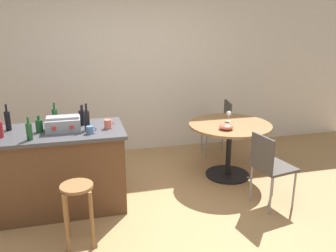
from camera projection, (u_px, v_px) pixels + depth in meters
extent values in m
plane|color=#A37A4C|center=(163.00, 221.00, 3.76)|extent=(8.80, 8.80, 0.00)
cube|color=beige|center=(128.00, 68.00, 5.46)|extent=(8.00, 0.10, 2.70)
cube|color=brown|center=(60.00, 171.00, 3.92)|extent=(1.40, 0.72, 0.88)
cube|color=#424247|center=(56.00, 132.00, 3.79)|extent=(1.46, 0.78, 0.04)
cylinder|color=olive|center=(91.00, 208.00, 3.44)|extent=(0.04, 0.04, 0.59)
cylinder|color=olive|center=(67.00, 211.00, 3.38)|extent=(0.04, 0.04, 0.59)
cylinder|color=olive|center=(66.00, 224.00, 3.17)|extent=(0.04, 0.04, 0.59)
cylinder|color=olive|center=(92.00, 221.00, 3.22)|extent=(0.04, 0.04, 0.59)
cylinder|color=olive|center=(76.00, 186.00, 3.21)|extent=(0.30, 0.30, 0.03)
cylinder|color=black|center=(227.00, 174.00, 4.85)|extent=(0.60, 0.60, 0.02)
cylinder|color=black|center=(229.00, 151.00, 4.75)|extent=(0.07, 0.07, 0.72)
cylinder|color=olive|center=(230.00, 125.00, 4.64)|extent=(1.10, 1.10, 0.03)
cube|color=#47423D|center=(215.00, 127.00, 5.49)|extent=(0.45, 0.45, 0.03)
cube|color=#47423D|center=(228.00, 114.00, 5.45)|extent=(0.08, 0.36, 0.40)
cylinder|color=gray|center=(228.00, 144.00, 5.42)|extent=(0.02, 0.02, 0.45)
cylinder|color=gray|center=(222.00, 137.00, 5.74)|extent=(0.02, 0.02, 0.45)
cylinder|color=gray|center=(202.00, 138.00, 5.71)|extent=(0.02, 0.02, 0.45)
cylinder|color=gray|center=(206.00, 145.00, 5.38)|extent=(0.02, 0.02, 0.45)
cube|color=#47423D|center=(274.00, 167.00, 3.96)|extent=(0.47, 0.47, 0.03)
cube|color=#47423D|center=(262.00, 153.00, 3.82)|extent=(0.09, 0.36, 0.40)
cylinder|color=gray|center=(251.00, 183.00, 4.11)|extent=(0.02, 0.02, 0.46)
cylinder|color=gray|center=(271.00, 196.00, 3.81)|extent=(0.02, 0.02, 0.46)
cylinder|color=gray|center=(294.00, 190.00, 3.95)|extent=(0.02, 0.02, 0.46)
cylinder|color=gray|center=(273.00, 178.00, 4.25)|extent=(0.02, 0.02, 0.46)
cube|color=gray|center=(63.00, 124.00, 3.77)|extent=(0.36, 0.24, 0.14)
cube|color=gray|center=(63.00, 117.00, 3.75)|extent=(0.34, 0.15, 0.02)
cube|color=red|center=(54.00, 129.00, 3.63)|extent=(0.04, 0.01, 0.04)
cube|color=red|center=(72.00, 127.00, 3.67)|extent=(0.04, 0.01, 0.04)
cylinder|color=black|center=(87.00, 121.00, 3.77)|extent=(0.06, 0.06, 0.22)
cylinder|color=black|center=(86.00, 107.00, 3.73)|extent=(0.02, 0.02, 0.08)
cylinder|color=#194C23|center=(39.00, 126.00, 3.72)|extent=(0.08, 0.08, 0.13)
cylinder|color=#194C23|center=(38.00, 118.00, 3.70)|extent=(0.03, 0.03, 0.05)
cylinder|color=#194C23|center=(55.00, 117.00, 3.94)|extent=(0.06, 0.06, 0.19)
cylinder|color=#194C23|center=(54.00, 106.00, 3.90)|extent=(0.02, 0.02, 0.07)
cylinder|color=#194C23|center=(29.00, 132.00, 3.47)|extent=(0.06, 0.06, 0.17)
cylinder|color=#194C23|center=(28.00, 120.00, 3.44)|extent=(0.02, 0.02, 0.07)
cylinder|color=black|center=(8.00, 121.00, 3.77)|extent=(0.06, 0.06, 0.21)
cylinder|color=black|center=(6.00, 108.00, 3.73)|extent=(0.02, 0.02, 0.08)
cylinder|color=black|center=(82.00, 118.00, 3.98)|extent=(0.08, 0.08, 0.17)
cylinder|color=black|center=(82.00, 108.00, 3.95)|extent=(0.03, 0.03, 0.06)
cylinder|color=#4C7099|center=(90.00, 130.00, 3.68)|extent=(0.07, 0.07, 0.08)
torus|color=#4C7099|center=(94.00, 129.00, 3.69)|extent=(0.05, 0.01, 0.05)
cylinder|color=#DB6651|center=(108.00, 124.00, 3.85)|extent=(0.08, 0.08, 0.10)
torus|color=#DB6651|center=(112.00, 123.00, 3.86)|extent=(0.05, 0.01, 0.05)
cylinder|color=silver|center=(229.00, 121.00, 4.76)|extent=(0.06, 0.06, 0.00)
cylinder|color=silver|center=(229.00, 118.00, 4.75)|extent=(0.01, 0.01, 0.08)
ellipsoid|color=silver|center=(229.00, 113.00, 4.73)|extent=(0.07, 0.07, 0.06)
ellipsoid|color=#DB6651|center=(226.00, 127.00, 4.39)|extent=(0.18, 0.18, 0.07)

